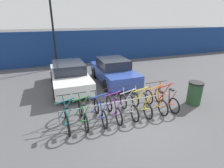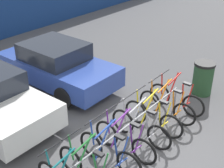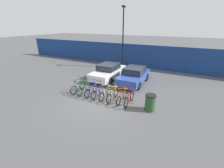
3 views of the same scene
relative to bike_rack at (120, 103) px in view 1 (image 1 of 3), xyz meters
The scene contains 15 objects.
ground_plane 0.88m from the bike_rack, 69.11° to the right, with size 120.00×120.00×0.00m, color #4C4C4F.
hoarding_wall 8.87m from the bike_rack, 88.33° to the left, with size 36.00×0.16×2.65m, color navy.
bike_rack is the anchor object (origin of this frame).
bicycle_teal 2.08m from the bike_rack, behind, with size 0.68×1.71×1.05m.
bicycle_green 1.51m from the bike_rack, behind, with size 0.68×1.71×1.05m.
bicycle_blue 0.88m from the bike_rack, behind, with size 0.68×1.71×1.05m.
bicycle_purple 0.37m from the bike_rack, 154.66° to the right, with size 0.68×1.71×1.05m.
bicycle_silver 0.37m from the bike_rack, 25.10° to the right, with size 0.68×1.71×1.05m.
bicycle_yellow 0.90m from the bike_rack, ahead, with size 0.68×1.71×1.05m.
bicycle_orange 1.57m from the bike_rack, ahead, with size 0.68×1.71×1.05m.
bicycle_red 2.08m from the bike_rack, ahead, with size 0.68×1.71×1.05m.
car_white 3.89m from the bike_rack, 112.31° to the left, with size 1.91×4.32×1.40m.
car_blue 3.75m from the bike_rack, 73.31° to the left, with size 1.91×4.04×1.40m.
lamp_post 8.65m from the bike_rack, 103.46° to the left, with size 0.24×0.44×6.63m.
trash_bin 3.46m from the bike_rack, ahead, with size 0.63×0.63×1.03m.
Camera 1 is at (-2.66, -4.97, 3.65)m, focal length 28.00 mm.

